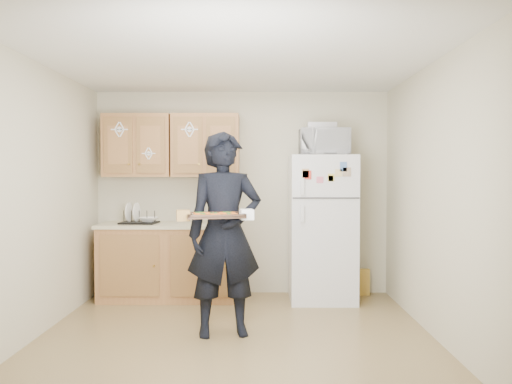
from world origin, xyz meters
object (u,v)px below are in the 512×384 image
(microwave, at_px, (324,142))
(refrigerator, at_px, (322,228))
(person, at_px, (225,234))
(baking_tray, at_px, (215,216))
(dish_rack, at_px, (139,216))

(microwave, bearing_deg, refrigerator, 102.71)
(person, bearing_deg, refrigerator, 39.24)
(baking_tray, xyz_separation_m, dish_rack, (-1.04, 1.61, -0.14))
(baking_tray, xyz_separation_m, microwave, (1.12, 1.53, 0.73))
(refrigerator, bearing_deg, microwave, -75.22)
(person, distance_m, dish_rack, 1.71)
(refrigerator, bearing_deg, baking_tray, -125.19)
(refrigerator, xyz_separation_m, person, (-1.05, -1.28, 0.09))
(baking_tray, bearing_deg, dish_rack, 111.63)
(person, bearing_deg, dish_rack, 118.67)
(person, relative_size, baking_tray, 3.86)
(baking_tray, relative_size, microwave, 0.87)
(refrigerator, relative_size, microwave, 3.06)
(baking_tray, height_order, microwave, microwave)
(person, bearing_deg, microwave, 37.77)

